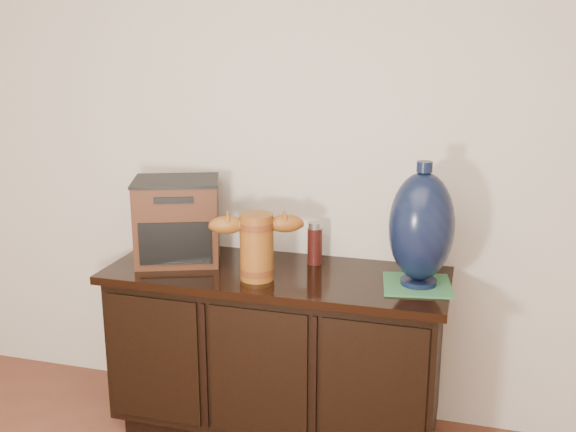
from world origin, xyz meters
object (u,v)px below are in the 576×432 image
(terracotta_vessel, at_px, (257,243))
(tv_radio, at_px, (177,220))
(spray_can, at_px, (315,243))
(sideboard, at_px, (276,350))
(lamp_base, at_px, (421,227))

(terracotta_vessel, xyz_separation_m, tv_radio, (-0.41, 0.13, 0.03))
(tv_radio, relative_size, spray_can, 2.37)
(sideboard, height_order, tv_radio, tv_radio)
(sideboard, distance_m, tv_radio, 0.72)
(sideboard, relative_size, lamp_base, 2.92)
(terracotta_vessel, bearing_deg, sideboard, 43.78)
(sideboard, distance_m, terracotta_vessel, 0.54)
(sideboard, relative_size, tv_radio, 3.26)
(tv_radio, xyz_separation_m, lamp_base, (1.06, -0.03, 0.06))
(tv_radio, distance_m, spray_can, 0.62)
(terracotta_vessel, distance_m, spray_can, 0.32)
(sideboard, height_order, terracotta_vessel, terracotta_vessel)
(sideboard, bearing_deg, tv_radio, 176.58)
(tv_radio, xyz_separation_m, spray_can, (0.60, 0.12, -0.09))
(sideboard, relative_size, terracotta_vessel, 3.78)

